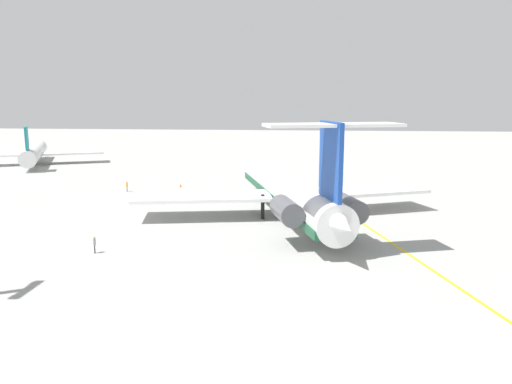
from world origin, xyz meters
name	(u,v)px	position (x,y,z in m)	size (l,w,h in m)	color
ground	(331,210)	(0.00, 0.00, 0.00)	(354.12, 354.12, 0.00)	#9E9E99
main_jetliner	(288,191)	(-5.01, 5.85, 3.62)	(44.68, 40.08, 13.29)	white
airliner_mid_right	(35,152)	(43.67, 68.12, 2.83)	(30.61, 30.88, 9.61)	white
ground_crew_near_nose	(94,242)	(-22.37, 24.81, 1.13)	(0.43, 0.28, 1.78)	black
ground_crew_near_tail	(127,185)	(10.89, 33.52, 1.11)	(0.41, 0.28, 1.75)	black
safety_cone_wingtip	(336,182)	(22.62, -1.89, 0.28)	(0.40, 0.40, 0.55)	#EA590F
safety_cone_tail	(181,185)	(16.26, 25.70, 0.28)	(0.40, 0.40, 0.55)	#EA590F
taxiway_centreline	(353,217)	(-3.78, -2.70, 0.00)	(89.71, 0.36, 0.01)	gold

